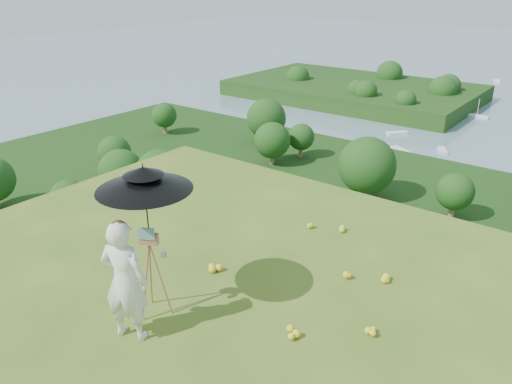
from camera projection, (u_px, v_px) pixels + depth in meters
The scene contains 7 objects.
ground at pixel (184, 380), 6.51m from camera, with size 14.00×14.00×0.00m, color #446A1E.
peninsula at pixel (354, 83), 172.78m from camera, with size 90.00×60.00×12.00m, color #10360E, non-canonical shape.
wildflowers at pixel (197, 365), 6.67m from camera, with size 10.00×10.50×0.12m, color yellow, non-canonical shape.
painter at pixel (125, 281), 6.95m from camera, with size 0.68×0.45×1.88m, color white.
field_easel at pixel (152, 271), 7.54m from camera, with size 0.57×0.57×1.51m, color #8D5C3B, non-canonical shape.
sun_umbrella at pixel (146, 204), 7.13m from camera, with size 1.38×1.38×1.22m, color black, non-canonical shape.
painter_cap at pixel (118, 225), 6.60m from camera, with size 0.21×0.25×0.10m, color #BF6979, non-canonical shape.
Camera 1 is at (3.79, -3.40, 4.84)m, focal length 35.00 mm.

